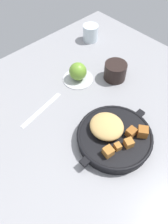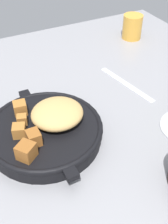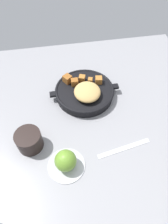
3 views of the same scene
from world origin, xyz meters
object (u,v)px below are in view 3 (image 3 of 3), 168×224
at_px(cast_iron_skillet, 85,91).
at_px(coffee_mug_dark, 29,140).
at_px(butter_knife, 124,148).
at_px(red_apple, 66,161).

xyz_separation_m(cast_iron_skillet, coffee_mug_dark, (0.23, 0.20, 0.01)).
distance_m(cast_iron_skillet, butter_knife, 0.29).
relative_size(cast_iron_skillet, red_apple, 4.03).
xyz_separation_m(butter_knife, coffee_mug_dark, (0.33, -0.07, 0.03)).
height_order(red_apple, coffee_mug_dark, red_apple).
distance_m(red_apple, butter_knife, 0.22).
height_order(cast_iron_skillet, red_apple, red_apple).
bearing_deg(red_apple, cast_iron_skillet, -111.02).
bearing_deg(butter_knife, coffee_mug_dark, -21.89).
xyz_separation_m(red_apple, butter_knife, (-0.21, -0.03, -0.04)).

